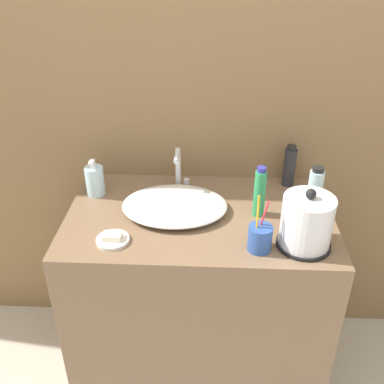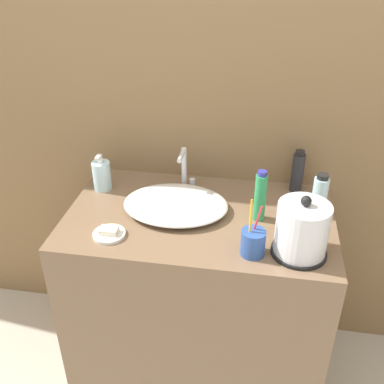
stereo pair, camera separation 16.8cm
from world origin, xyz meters
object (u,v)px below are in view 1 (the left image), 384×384
toothbrush_cup (260,238)px  mouthwash_bottle (315,188)px  electric_kettle (306,224)px  shampoo_bottle (289,166)px  hand_cream_bottle (260,192)px  faucet (179,168)px  lotion_bottle (95,180)px

toothbrush_cup → mouthwash_bottle: 0.37m
electric_kettle → toothbrush_cup: (-0.16, -0.03, -0.04)m
shampoo_bottle → hand_cream_bottle: bearing=-121.2°
electric_kettle → shampoo_bottle: 0.43m
toothbrush_cup → hand_cream_bottle: size_ratio=1.03×
faucet → hand_cream_bottle: hand_cream_bottle is taller
toothbrush_cup → mouthwash_bottle: toothbrush_cup is taller
lotion_bottle → hand_cream_bottle: bearing=-10.5°
shampoo_bottle → lotion_bottle: bearing=-171.7°
hand_cream_bottle → faucet: bearing=150.0°
faucet → shampoo_bottle: bearing=7.1°
toothbrush_cup → mouthwash_bottle: bearing=50.7°
electric_kettle → hand_cream_bottle: electric_kettle is taller
toothbrush_cup → lotion_bottle: toothbrush_cup is taller
faucet → shampoo_bottle: 0.47m
toothbrush_cup → shampoo_bottle: bearing=70.9°
toothbrush_cup → hand_cream_bottle: 0.22m
faucet → hand_cream_bottle: (0.32, -0.18, 0.00)m
lotion_bottle → hand_cream_bottle: 0.67m
electric_kettle → faucet: bearing=141.0°
electric_kettle → toothbrush_cup: bearing=-169.7°
faucet → mouthwash_bottle: 0.55m
shampoo_bottle → mouthwash_bottle: (0.08, -0.17, -0.00)m
mouthwash_bottle → hand_cream_bottle: size_ratio=0.85×
faucet → electric_kettle: 0.59m
faucet → mouthwash_bottle: size_ratio=1.04×
electric_kettle → toothbrush_cup: electric_kettle is taller
mouthwash_bottle → hand_cream_bottle: hand_cream_bottle is taller
toothbrush_cup → lotion_bottle: 0.73m
electric_kettle → mouthwash_bottle: 0.27m
lotion_bottle → shampoo_bottle: (0.80, 0.12, 0.02)m
hand_cream_bottle → electric_kettle: bearing=-52.9°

